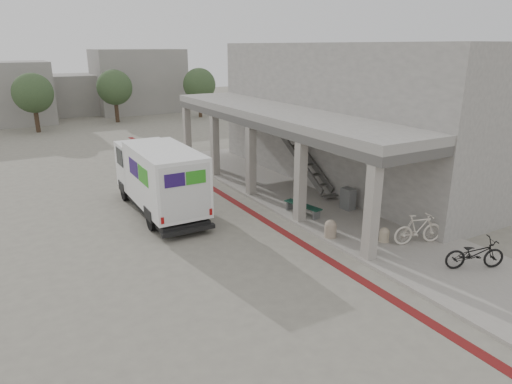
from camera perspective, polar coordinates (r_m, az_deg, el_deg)
ground at (r=17.23m, az=0.61°, el=-5.66°), size 120.00×120.00×0.00m
bike_lane_stripe at (r=19.30m, az=0.16°, el=-3.00°), size 0.35×40.00×0.01m
sidewalk at (r=19.40m, az=10.87°, el=-3.05°), size 4.40×28.00×0.12m
transit_building at (r=23.68m, az=9.52°, el=9.18°), size 7.60×17.00×7.00m
distant_backdrop at (r=49.94m, az=-24.32°, el=11.53°), size 28.00×10.00×6.50m
tree_left at (r=41.89m, az=-26.11°, el=11.03°), size 3.20×3.20×4.80m
tree_mid at (r=44.90m, az=-17.27°, el=12.36°), size 3.20×3.20×4.80m
tree_right at (r=46.42m, az=-7.10°, el=13.16°), size 3.20×3.20×4.80m
fedex_truck at (r=19.74m, az=-12.05°, el=1.84°), size 2.22×6.89×2.93m
bench at (r=19.15m, az=5.88°, el=-1.91°), size 0.75×1.87×0.43m
bollard_near at (r=17.11m, az=15.74°, el=-5.13°), size 0.36×0.36×0.54m
bollard_far at (r=17.05m, az=9.31°, el=-4.52°), size 0.44×0.44×0.67m
utility_cabinet at (r=20.00m, az=11.42°, el=-0.83°), size 0.46×0.59×0.93m
bicycle_black at (r=16.05m, az=25.68°, el=-6.95°), size 2.02×1.41×1.01m
bicycle_cream at (r=17.19m, az=19.61°, el=-4.38°), size 1.92×1.03×1.11m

